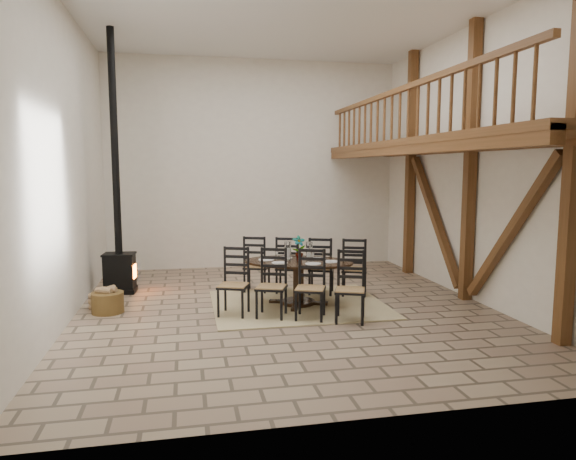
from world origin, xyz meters
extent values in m
plane|color=gray|center=(0.00, 0.00, 0.00)|extent=(8.00, 8.00, 0.00)
cube|color=white|center=(0.00, 4.00, 2.50)|extent=(7.00, 0.02, 5.00)
cube|color=white|center=(0.00, -4.00, 2.50)|extent=(7.00, 0.02, 5.00)
cube|color=white|center=(-3.50, 0.00, 2.50)|extent=(0.02, 8.00, 5.00)
cube|color=white|center=(3.50, 0.00, 2.50)|extent=(0.02, 8.00, 5.00)
cube|color=white|center=(0.00, 0.00, 5.00)|extent=(7.00, 8.00, 0.02)
cube|color=brown|center=(3.38, -2.50, 2.50)|extent=(0.18, 0.18, 5.00)
cube|color=brown|center=(3.38, 0.00, 2.50)|extent=(0.18, 0.18, 5.00)
cube|color=brown|center=(3.38, 2.50, 2.50)|extent=(0.18, 0.18, 5.00)
cube|color=brown|center=(3.38, -1.25, 1.40)|extent=(0.14, 2.16, 2.54)
cube|color=brown|center=(3.38, 1.25, 1.40)|extent=(0.14, 2.16, 2.54)
cube|color=brown|center=(3.38, 0.00, 2.80)|extent=(0.20, 7.80, 0.20)
cube|color=brown|center=(2.70, 0.00, 2.85)|extent=(1.60, 7.80, 0.12)
cube|color=brown|center=(2.00, 0.00, 2.75)|extent=(0.18, 7.80, 0.22)
cube|color=brown|center=(2.00, 0.00, 3.75)|extent=(0.09, 7.60, 0.09)
cube|color=brown|center=(2.00, 0.00, 3.33)|extent=(0.06, 7.60, 0.86)
cube|color=tan|center=(0.26, 0.21, 0.01)|extent=(3.00, 2.50, 0.02)
ellipsoid|color=black|center=(0.26, 0.21, 0.77)|extent=(2.21, 1.77, 0.04)
cylinder|color=black|center=(0.26, 0.21, 0.38)|extent=(0.19, 0.19, 0.71)
cylinder|color=black|center=(0.26, 0.21, 0.05)|extent=(0.59, 0.59, 0.06)
cube|color=tan|center=(-0.93, -0.24, 0.51)|extent=(0.59, 0.58, 0.04)
cube|color=black|center=(-0.93, -0.24, 0.24)|extent=(0.57, 0.57, 0.49)
cube|color=black|center=(-0.86, -0.05, 0.80)|extent=(0.39, 0.18, 0.63)
cube|color=tan|center=(-0.34, -0.46, 0.51)|extent=(0.59, 0.58, 0.04)
cube|color=black|center=(-0.34, -0.46, 0.24)|extent=(0.57, 0.57, 0.49)
cube|color=black|center=(-0.27, -0.28, 0.80)|extent=(0.39, 0.18, 0.63)
cube|color=tan|center=(0.25, -0.69, 0.51)|extent=(0.59, 0.58, 0.04)
cube|color=black|center=(0.25, -0.69, 0.24)|extent=(0.57, 0.57, 0.49)
cube|color=black|center=(0.33, -0.50, 0.80)|extent=(0.39, 0.18, 0.63)
cube|color=tan|center=(0.84, -0.92, 0.51)|extent=(0.59, 0.58, 0.04)
cube|color=black|center=(0.84, -0.92, 0.24)|extent=(0.57, 0.57, 0.49)
cube|color=black|center=(0.92, -0.73, 0.80)|extent=(0.39, 0.18, 0.63)
cube|color=tan|center=(-0.32, 1.34, 0.51)|extent=(0.59, 0.58, 0.04)
cube|color=black|center=(-0.32, 1.34, 0.24)|extent=(0.57, 0.57, 0.49)
cube|color=black|center=(-0.40, 1.15, 0.80)|extent=(0.39, 0.18, 0.63)
cube|color=tan|center=(0.27, 1.11, 0.51)|extent=(0.59, 0.58, 0.04)
cube|color=black|center=(0.27, 1.11, 0.24)|extent=(0.57, 0.57, 0.49)
cube|color=black|center=(0.19, 0.92, 0.80)|extent=(0.39, 0.18, 0.63)
cube|color=tan|center=(0.86, 0.89, 0.51)|extent=(0.59, 0.58, 0.04)
cube|color=black|center=(0.86, 0.89, 0.24)|extent=(0.57, 0.57, 0.49)
cube|color=black|center=(0.79, 0.70, 0.80)|extent=(0.39, 0.18, 0.63)
cube|color=tan|center=(1.45, 0.66, 0.51)|extent=(0.59, 0.58, 0.04)
cube|color=black|center=(1.45, 0.66, 0.24)|extent=(0.57, 0.57, 0.49)
cube|color=black|center=(1.38, 0.47, 0.80)|extent=(0.39, 0.18, 0.63)
cube|color=white|center=(0.26, 0.21, 0.80)|extent=(1.64, 1.22, 0.01)
cube|color=white|center=(0.26, 0.21, 0.88)|extent=(1.00, 0.63, 0.18)
cylinder|color=white|center=(0.08, 0.28, 0.96)|extent=(0.12, 0.12, 0.34)
cylinder|color=white|center=(0.44, 0.14, 0.96)|extent=(0.12, 0.12, 0.34)
cylinder|color=white|center=(0.08, 0.28, 0.87)|extent=(0.06, 0.06, 0.16)
cylinder|color=white|center=(0.44, 0.14, 0.87)|extent=(0.06, 0.06, 0.16)
imported|color=#4C723F|center=(0.28, 0.26, 1.01)|extent=(0.27, 0.23, 0.44)
cube|color=black|center=(-2.95, 1.79, 0.05)|extent=(0.64, 0.51, 0.09)
cube|color=black|center=(-2.95, 1.79, 0.41)|extent=(0.59, 0.46, 0.65)
cube|color=#FF590C|center=(-2.67, 1.76, 0.41)|extent=(0.04, 0.26, 0.26)
cube|color=black|center=(-2.95, 1.79, 0.76)|extent=(0.63, 0.50, 0.04)
cylinder|color=black|center=(-2.95, 1.79, 2.89)|extent=(0.14, 0.14, 4.23)
cylinder|color=brown|center=(-2.98, 0.36, 0.17)|extent=(0.53, 0.53, 0.34)
cube|color=tan|center=(-2.98, 0.36, 0.38)|extent=(0.28, 0.28, 0.10)
cube|color=tan|center=(-3.15, 0.64, 0.14)|extent=(0.35, 0.36, 0.29)
camera|label=1|loc=(-1.67, -8.46, 2.41)|focal=32.00mm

